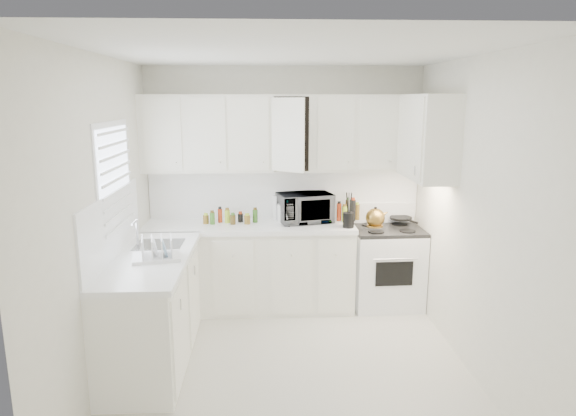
{
  "coord_description": "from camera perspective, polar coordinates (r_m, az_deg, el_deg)",
  "views": [
    {
      "loc": [
        -0.21,
        -3.94,
        2.26
      ],
      "look_at": [
        0.0,
        0.7,
        1.25
      ],
      "focal_mm": 31.49,
      "sensor_mm": 36.0,
      "label": 1
    }
  ],
  "objects": [
    {
      "name": "floor",
      "position": [
        4.55,
        0.41,
        -17.53
      ],
      "size": [
        3.2,
        3.2,
        0.0
      ],
      "primitive_type": "plane",
      "color": "silver",
      "rests_on": "ground"
    },
    {
      "name": "ceiling",
      "position": [
        3.96,
        0.48,
        17.19
      ],
      "size": [
        3.2,
        3.2,
        0.0
      ],
      "primitive_type": "plane",
      "rotation": [
        3.14,
        0.0,
        0.0
      ],
      "color": "white",
      "rests_on": "ground"
    },
    {
      "name": "wall_back",
      "position": [
        5.63,
        -0.41,
        2.44
      ],
      "size": [
        3.0,
        0.0,
        3.0
      ],
      "primitive_type": "plane",
      "rotation": [
        1.57,
        0.0,
        0.0
      ],
      "color": "white",
      "rests_on": "ground"
    },
    {
      "name": "wall_front",
      "position": [
        2.54,
        2.37,
        -9.94
      ],
      "size": [
        3.0,
        0.0,
        3.0
      ],
      "primitive_type": "plane",
      "rotation": [
        -1.57,
        0.0,
        0.0
      ],
      "color": "white",
      "rests_on": "ground"
    },
    {
      "name": "wall_left",
      "position": [
        4.26,
        -20.17,
        -1.53
      ],
      "size": [
        0.0,
        3.2,
        3.2
      ],
      "primitive_type": "plane",
      "rotation": [
        1.57,
        0.0,
        1.57
      ],
      "color": "white",
      "rests_on": "ground"
    },
    {
      "name": "wall_right",
      "position": [
        4.4,
        20.35,
        -1.11
      ],
      "size": [
        0.0,
        3.2,
        3.2
      ],
      "primitive_type": "plane",
      "rotation": [
        1.57,
        0.0,
        -1.57
      ],
      "color": "white",
      "rests_on": "ground"
    },
    {
      "name": "window_blinds",
      "position": [
        4.53,
        -18.85,
        2.59
      ],
      "size": [
        0.06,
        0.96,
        1.06
      ],
      "primitive_type": null,
      "color": "white",
      "rests_on": "wall_left"
    },
    {
      "name": "lower_cabinets_back",
      "position": [
        5.55,
        -4.34,
        -6.82
      ],
      "size": [
        2.22,
        0.6,
        0.9
      ],
      "primitive_type": null,
      "color": "white",
      "rests_on": "floor"
    },
    {
      "name": "lower_cabinets_left",
      "position": [
        4.63,
        -15.02,
        -11.21
      ],
      "size": [
        0.6,
        1.6,
        0.9
      ],
      "primitive_type": null,
      "color": "white",
      "rests_on": "floor"
    },
    {
      "name": "countertop_back",
      "position": [
        5.4,
        -4.42,
        -2.08
      ],
      "size": [
        2.24,
        0.64,
        0.05
      ],
      "primitive_type": "cube",
      "color": "white",
      "rests_on": "lower_cabinets_back"
    },
    {
      "name": "countertop_left",
      "position": [
        4.46,
        -15.24,
        -5.6
      ],
      "size": [
        0.64,
        1.62,
        0.05
      ],
      "primitive_type": "cube",
      "color": "white",
      "rests_on": "lower_cabinets_left"
    },
    {
      "name": "backsplash_back",
      "position": [
        5.63,
        -0.41,
        1.67
      ],
      "size": [
        2.98,
        0.02,
        0.55
      ],
      "primitive_type": "cube",
      "color": "white",
      "rests_on": "wall_back"
    },
    {
      "name": "backsplash_left",
      "position": [
        4.46,
        -19.22,
        -1.86
      ],
      "size": [
        0.02,
        1.6,
        0.55
      ],
      "primitive_type": "cube",
      "color": "white",
      "rests_on": "wall_left"
    },
    {
      "name": "upper_cabinets_back",
      "position": [
        5.43,
        -0.35,
        4.22
      ],
      "size": [
        3.0,
        0.33,
        0.8
      ],
      "primitive_type": null,
      "color": "white",
      "rests_on": "wall_back"
    },
    {
      "name": "upper_cabinets_right",
      "position": [
        5.06,
        15.24,
        3.2
      ],
      "size": [
        0.33,
        0.9,
        0.8
      ],
      "primitive_type": null,
      "color": "white",
      "rests_on": "wall_right"
    },
    {
      "name": "sink",
      "position": [
        4.75,
        -14.43,
        -2.64
      ],
      "size": [
        0.42,
        0.38,
        0.3
      ],
      "primitive_type": null,
      "color": "gray",
      "rests_on": "countertop_left"
    },
    {
      "name": "stove",
      "position": [
        5.67,
        11.09,
        -5.38
      ],
      "size": [
        0.75,
        0.62,
        1.13
      ],
      "primitive_type": null,
      "rotation": [
        0.0,
        0.0,
        0.03
      ],
      "color": "white",
      "rests_on": "floor"
    },
    {
      "name": "tea_kettle",
      "position": [
        5.35,
        9.83,
        -0.94
      ],
      "size": [
        0.26,
        0.23,
        0.23
      ],
      "primitive_type": null,
      "rotation": [
        0.0,
        0.0,
        0.06
      ],
      "color": "olive",
      "rests_on": "stove"
    },
    {
      "name": "frying_pan",
      "position": [
        5.76,
        12.63,
        -1.04
      ],
      "size": [
        0.4,
        0.48,
        0.04
      ],
      "primitive_type": null,
      "rotation": [
        0.0,
        0.0,
        0.42
      ],
      "color": "black",
      "rests_on": "stove"
    },
    {
      "name": "microwave",
      "position": [
        5.45,
        1.9,
        0.4
      ],
      "size": [
        0.62,
        0.44,
        0.38
      ],
      "primitive_type": "imported",
      "rotation": [
        0.0,
        0.0,
        0.25
      ],
      "color": "gray",
      "rests_on": "countertop_back"
    },
    {
      "name": "rice_cooker",
      "position": [
        5.45,
        -0.01,
        -0.38
      ],
      "size": [
        0.25,
        0.25,
        0.23
      ],
      "primitive_type": null,
      "rotation": [
        0.0,
        0.0,
        0.07
      ],
      "color": "white",
      "rests_on": "countertop_back"
    },
    {
      "name": "paper_towel",
      "position": [
        5.57,
        -1.16,
        0.07
      ],
      "size": [
        0.12,
        0.12,
        0.27
      ],
      "primitive_type": "cylinder",
      "color": "white",
      "rests_on": "countertop_back"
    },
    {
      "name": "utensil_crock",
      "position": [
        5.24,
        6.87,
        -0.18
      ],
      "size": [
        0.16,
        0.16,
        0.38
      ],
      "primitive_type": null,
      "rotation": [
        0.0,
        0.0,
        -0.26
      ],
      "color": "black",
      "rests_on": "countertop_back"
    },
    {
      "name": "dish_rack",
      "position": [
        4.34,
        -14.7,
        -4.24
      ],
      "size": [
        0.44,
        0.37,
        0.21
      ],
      "primitive_type": null,
      "rotation": [
        0.0,
        0.0,
        0.21
      ],
      "color": "white",
      "rests_on": "countertop_left"
    },
    {
      "name": "spice_left_0",
      "position": [
        5.54,
        -9.16,
        -0.88
      ],
      "size": [
        0.06,
        0.06,
        0.13
      ],
      "primitive_type": "cylinder",
      "color": "olive",
      "rests_on": "countertop_back"
    },
    {
      "name": "spice_left_1",
      "position": [
        5.45,
        -8.48,
        -1.09
      ],
      "size": [
        0.06,
        0.06,
        0.13
      ],
      "primitive_type": "cylinder",
      "color": "#407928",
      "rests_on": "countertop_back"
    },
    {
      "name": "spice_left_2",
      "position": [
        5.53,
        -7.61,
        -0.87
      ],
      "size": [
        0.06,
        0.06,
        0.13
      ],
      "primitive_type": "cylinder",
      "color": "#B93918",
      "rests_on": "countertop_back"
    },
    {
      "name": "spice_left_3",
      "position": [
        5.43,
        -6.9,
        -1.08
      ],
      "size": [
        0.06,
        0.06,
        0.13
      ],
      "primitive_type": "cylinder",
      "color": "#C0E235",
      "rests_on": "countertop_back"
    },
    {
      "name": "spice_left_4",
      "position": [
        5.51,
        -6.06,
        -0.86
      ],
      "size": [
        0.06,
        0.06,
        0.13
      ],
      "primitive_type": "cylinder",
      "color": "brown",
      "rests_on": "countertop_back"
    },
    {
      "name": "spice_left_5",
      "position": [
        5.42,
        -5.32,
        -1.06
      ],
      "size": [
        0.06,
        0.06,
        0.13
      ],
      "primitive_type": "cylinder",
      "color": "black",
      "rests_on": "countertop_back"
    },
    {
      "name": "spice_left_6",
      "position": [
        5.51,
        -4.5,
        -0.84
      ],
      "size": [
        0.06,
        0.06,
        0.13
      ],
      "primitive_type": "cylinder",
      "color": "olive",
      "rests_on": "countertop_back"
    },
    {
      "name": "spice_left_7",
      "position": [
        5.42,
        -3.74,
        -1.05
      ],
      "size": [
        0.06,
        0.06,
        0.13
      ],
      "primitive_type": "cylinder",
      "color": "#407928",
      "rests_on": "countertop_back"
    },
    {
      "name": "sauce_right_0",
      "position": [
        5.59,
        5.6,
        -0.35
      ],
      "size": [
        0.06,
        0.06,
        0.19
      ],
      "primitive_type": "cylinder",
      "color": "#B93918",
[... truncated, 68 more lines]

